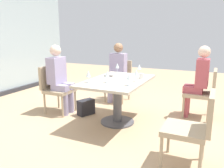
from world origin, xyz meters
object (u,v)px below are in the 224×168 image
chair_front_left (194,125)px  wine_glass_3 (107,74)px  wine_glass_5 (117,66)px  handbag_0 (86,107)px  chair_front_right (204,90)px  dining_table_main (118,90)px  wine_glass_1 (139,67)px  coffee_cup (141,76)px  cell_phone_on_table (108,76)px  person_far_right (117,70)px  wine_glass_2 (88,74)px  wine_glass_4 (136,73)px  person_front_right (198,78)px  chair_far_right (119,78)px  person_near_window (59,76)px  chair_near_window (55,86)px  wine_glass_0 (129,77)px

chair_front_left → wine_glass_3: (0.55, 1.32, 0.37)m
wine_glass_5 → handbag_0: bearing=140.3°
chair_front_right → chair_front_left: size_ratio=1.00×
dining_table_main → wine_glass_5: (0.59, 0.26, 0.30)m
dining_table_main → wine_glass_1: wine_glass_1 is taller
coffee_cup → handbag_0: 1.19m
dining_table_main → cell_phone_on_table: 0.39m
person_far_right → wine_glass_3: person_far_right is taller
wine_glass_2 → wine_glass_3: (0.12, -0.26, 0.00)m
wine_glass_5 → cell_phone_on_table: (-0.37, 0.00, -0.13)m
wine_glass_3 → wine_glass_4: same height
person_front_right → wine_glass_3: 1.65m
wine_glass_3 → chair_far_right: bearing=16.6°
wine_glass_2 → wine_glass_4: same height
person_near_window → handbag_0: person_near_window is taller
chair_near_window → coffee_cup: bearing=-81.5°
person_far_right → cell_phone_on_table: bearing=-165.6°
chair_front_right → chair_far_right: bearing=77.2°
dining_table_main → wine_glass_1: (0.63, -0.15, 0.30)m
person_near_window → wine_glass_3: person_near_window is taller
chair_near_window → coffee_cup: size_ratio=9.67×
wine_glass_3 → wine_glass_4: size_ratio=1.00×
person_far_right → person_front_right: (-0.29, -1.66, 0.00)m
person_front_right → wine_glass_1: (-0.20, 1.01, 0.16)m
person_far_right → handbag_0: size_ratio=4.20×
person_near_window → wine_glass_4: person_near_window is taller
dining_table_main → wine_glass_4: bearing=-85.1°
wine_glass_1 → coffee_cup: (-0.40, -0.17, -0.09)m
wine_glass_0 → wine_glass_2: (-0.08, 0.62, 0.00)m
wine_glass_2 → chair_front_right: bearing=-52.2°
wine_glass_2 → chair_near_window: bearing=67.7°
wine_glass_2 → coffee_cup: (0.63, -0.63, -0.09)m
person_far_right → wine_glass_4: person_far_right is taller
person_near_window → person_front_right: (0.83, -2.32, 0.00)m
person_front_right → wine_glass_0: size_ratio=6.81×
person_front_right → wine_glass_2: 1.92m
coffee_cup → wine_glass_3: bearing=143.8°
dining_table_main → handbag_0: size_ratio=4.64×
chair_near_window → wine_glass_4: (0.03, -1.57, 0.37)m
chair_front_left → wine_glass_2: bearing=74.5°
person_near_window → wine_glass_5: person_near_window is taller
person_front_right → cell_phone_on_table: 1.56m
person_front_right → coffee_cup: bearing=125.4°
chair_near_window → dining_table_main: bearing=-90.0°
wine_glass_0 → wine_glass_5: bearing=32.7°
chair_front_right → wine_glass_0: (-1.14, 0.95, 0.37)m
chair_far_right → wine_glass_1: (-0.60, -0.65, 0.37)m
chair_front_left → wine_glass_0: size_ratio=4.70×
chair_front_right → person_near_window: size_ratio=0.69×
coffee_cup → cell_phone_on_table: (-0.02, 0.59, -0.04)m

